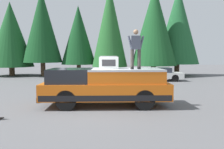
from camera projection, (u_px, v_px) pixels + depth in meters
ground_plane at (92, 108)px, 9.64m from camera, size 90.00×90.00×0.00m
pickup_truck at (106, 86)px, 10.01m from camera, size 2.01×5.54×1.65m
compressor_unit at (109, 62)px, 10.04m from camera, size 0.65×0.84×0.56m
person_on_truck_bed at (136, 48)px, 9.67m from camera, size 0.29×0.72×1.69m
parked_car_white at (159, 74)px, 19.87m from camera, size 1.64×4.10×1.16m
conifer_far_left at (178, 25)px, 24.92m from camera, size 4.66×4.66×9.82m
conifer_left at (154, 26)px, 23.36m from camera, size 4.73×4.73×9.47m
conifer_center_left at (110, 26)px, 23.58m from camera, size 3.72×3.72×9.61m
conifer_center_right at (78, 35)px, 24.69m from camera, size 3.78×3.78×7.66m
conifer_right at (42, 26)px, 24.30m from camera, size 4.17×4.17×9.34m
conifer_far_right at (11, 35)px, 24.69m from camera, size 4.78×4.78×8.06m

